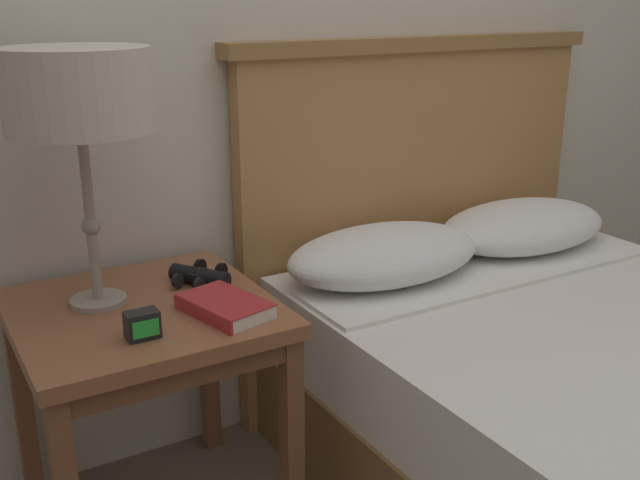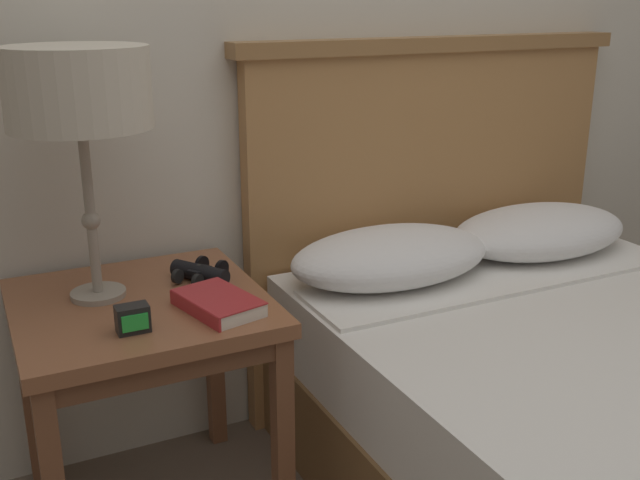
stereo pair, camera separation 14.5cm
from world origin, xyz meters
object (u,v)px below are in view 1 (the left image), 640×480
(bed, at_px, (637,427))
(binoculars_pair, at_px, (200,276))
(book_on_nightstand, at_px, (224,306))
(table_lamp, at_px, (78,95))
(nightstand, at_px, (145,337))
(alarm_clock, at_px, (142,325))

(bed, bearing_deg, binoculars_pair, 140.69)
(bed, distance_m, book_on_nightstand, 1.04)
(bed, relative_size, table_lamp, 3.49)
(nightstand, height_order, book_on_nightstand, book_on_nightstand)
(book_on_nightstand, height_order, alarm_clock, alarm_clock)
(book_on_nightstand, relative_size, alarm_clock, 3.38)
(book_on_nightstand, distance_m, binoculars_pair, 0.20)
(table_lamp, xyz_separation_m, alarm_clock, (0.03, -0.23, -0.45))
(alarm_clock, bearing_deg, book_on_nightstand, 8.74)
(nightstand, relative_size, book_on_nightstand, 2.54)
(nightstand, bearing_deg, book_on_nightstand, -42.89)
(nightstand, bearing_deg, binoculars_pair, 19.05)
(book_on_nightstand, relative_size, binoculars_pair, 1.51)
(alarm_clock, bearing_deg, table_lamp, 97.69)
(table_lamp, distance_m, book_on_nightstand, 0.56)
(table_lamp, distance_m, binoculars_pair, 0.53)
(bed, relative_size, binoculars_pair, 13.00)
(nightstand, xyz_separation_m, bed, (1.00, -0.63, -0.23))
(nightstand, distance_m, bed, 1.20)
(nightstand, bearing_deg, alarm_clock, -106.90)
(binoculars_pair, bearing_deg, nightstand, -160.95)
(book_on_nightstand, bearing_deg, table_lamp, 138.56)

